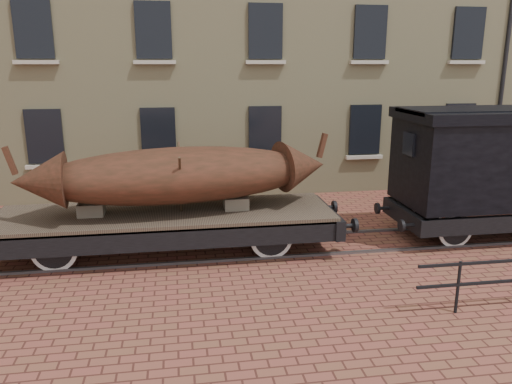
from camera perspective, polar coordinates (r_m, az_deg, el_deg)
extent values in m
plane|color=brown|center=(12.38, 0.43, -6.41)|extent=(90.00, 90.00, 0.00)
cube|color=black|center=(17.02, -23.00, 5.87)|extent=(1.10, 0.12, 1.70)
cube|color=#BAB19D|center=(17.11, -22.73, 2.70)|extent=(1.30, 0.18, 0.12)
cube|color=black|center=(16.53, -11.08, 6.53)|extent=(1.10, 0.12, 1.70)
cube|color=#BAB19D|center=(16.62, -10.93, 3.26)|extent=(1.30, 0.18, 0.12)
cube|color=black|center=(16.77, 1.03, 6.91)|extent=(1.10, 0.12, 1.70)
cube|color=#BAB19D|center=(16.87, 1.05, 3.69)|extent=(1.30, 0.18, 0.12)
cube|color=black|center=(17.72, 12.33, 6.99)|extent=(1.10, 0.12, 1.70)
cube|color=#BAB19D|center=(17.81, 12.24, 3.94)|extent=(1.30, 0.18, 0.12)
cube|color=black|center=(19.26, 22.15, 6.84)|extent=(1.10, 0.12, 1.70)
cube|color=#BAB19D|center=(19.34, 21.98, 4.03)|extent=(1.30, 0.18, 0.12)
cube|color=black|center=(16.90, -24.11, 16.64)|extent=(1.10, 0.12, 1.70)
cube|color=#BAB19D|center=(16.81, -23.82, 13.43)|extent=(1.30, 0.18, 0.12)
cube|color=black|center=(16.40, -11.65, 17.66)|extent=(1.10, 0.12, 1.70)
cube|color=#BAB19D|center=(16.32, -11.49, 14.35)|extent=(1.30, 0.18, 0.12)
cube|color=black|center=(16.65, 1.08, 17.89)|extent=(1.10, 0.12, 1.70)
cube|color=#BAB19D|center=(16.56, 1.10, 14.62)|extent=(1.30, 0.18, 0.12)
cube|color=black|center=(17.60, 12.92, 17.37)|extent=(1.10, 0.12, 1.70)
cube|color=#BAB19D|center=(17.52, 12.81, 14.27)|extent=(1.30, 0.18, 0.12)
cube|color=black|center=(19.16, 23.10, 16.35)|extent=(1.10, 0.12, 1.70)
cube|color=#BAB19D|center=(19.08, 22.91, 13.51)|extent=(1.30, 0.18, 0.12)
cube|color=#59595E|center=(11.71, 1.02, -7.51)|extent=(30.00, 0.08, 0.06)
cube|color=#59595E|center=(13.04, -0.09, -5.17)|extent=(30.00, 0.08, 0.06)
cylinder|color=black|center=(9.87, 22.08, -10.05)|extent=(0.06, 0.06, 1.00)
cube|color=brown|center=(11.92, -10.28, -2.51)|extent=(7.82, 2.29, 0.13)
cube|color=black|center=(10.99, -10.31, -5.37)|extent=(7.82, 0.17, 0.47)
cube|color=black|center=(13.01, -10.16, -2.20)|extent=(7.82, 0.17, 0.47)
cube|color=black|center=(12.51, 7.99, -2.79)|extent=(0.23, 2.40, 0.47)
cylinder|color=black|center=(11.90, 10.42, -3.82)|extent=(0.36, 0.10, 0.10)
cylinder|color=black|center=(11.95, 11.23, -3.77)|extent=(0.08, 0.33, 0.33)
cylinder|color=black|center=(13.31, 8.22, -1.74)|extent=(0.36, 0.10, 0.10)
cylinder|color=black|center=(13.36, 8.94, -1.70)|extent=(0.08, 0.33, 0.33)
cylinder|color=black|center=(12.37, -21.39, -5.01)|extent=(0.10, 1.98, 0.10)
cylinder|color=silver|center=(11.71, -22.10, -6.18)|extent=(1.00, 0.07, 1.00)
cylinder|color=black|center=(11.71, -22.10, -6.18)|extent=(0.82, 0.10, 0.82)
cube|color=black|center=(11.51, -22.36, -5.23)|extent=(0.94, 0.08, 0.10)
cylinder|color=silver|center=(13.04, -20.75, -3.97)|extent=(1.00, 0.07, 1.00)
cylinder|color=black|center=(13.04, -20.75, -3.97)|extent=(0.82, 0.10, 0.82)
cube|color=black|center=(13.08, -20.74, -2.76)|extent=(0.94, 0.08, 0.10)
cylinder|color=black|center=(12.24, 1.14, -4.18)|extent=(0.10, 1.98, 0.10)
cylinder|color=silver|center=(11.57, 1.77, -5.31)|extent=(1.00, 0.07, 1.00)
cylinder|color=black|center=(11.57, 1.77, -5.31)|extent=(0.82, 0.10, 0.82)
cube|color=black|center=(11.37, 1.90, -4.33)|extent=(0.94, 0.08, 0.10)
cylinder|color=silver|center=(12.91, 0.58, -3.16)|extent=(1.00, 0.07, 1.00)
cylinder|color=black|center=(12.91, 0.58, -3.16)|extent=(0.82, 0.10, 0.82)
cube|color=black|center=(12.96, 0.49, -1.94)|extent=(0.94, 0.08, 0.10)
cube|color=black|center=(12.04, -10.19, -4.36)|extent=(4.17, 0.06, 0.06)
cube|color=brown|center=(12.03, -18.30, -1.84)|extent=(0.57, 0.52, 0.29)
cube|color=brown|center=(11.93, -2.30, -1.22)|extent=(0.57, 0.52, 0.29)
ellipsoid|color=#4F2519|center=(11.68, -8.68, 1.92)|extent=(6.62, 2.77, 1.28)
cone|color=#4F2519|center=(11.69, -23.64, 1.14)|extent=(1.25, 1.35, 1.22)
cube|color=#4F2519|center=(11.68, -26.30, 3.23)|extent=(0.27, 0.16, 0.62)
cone|color=#4F2519|center=(12.42, 5.38, 3.04)|extent=(1.25, 1.35, 1.22)
cube|color=#4F2519|center=(12.52, 7.57, 5.29)|extent=(0.27, 0.16, 0.62)
cylinder|color=#413020|center=(11.20, -8.62, 0.71)|extent=(0.06, 1.10, 1.51)
cylinder|color=#413020|center=(12.22, -8.68, 1.86)|extent=(0.06, 1.10, 1.51)
cube|color=black|center=(15.48, 24.29, -0.90)|extent=(5.56, 0.15, 0.42)
cube|color=black|center=(13.28, 16.58, -2.62)|extent=(0.20, 2.22, 0.42)
cylinder|color=black|center=(12.47, 16.29, -3.71)|extent=(0.07, 0.30, 0.30)
cylinder|color=black|center=(13.76, 13.70, -1.83)|extent=(0.07, 0.30, 0.30)
cylinder|color=black|center=(13.80, 20.34, -3.17)|extent=(0.09, 1.76, 0.09)
cylinder|color=silver|center=(13.21, 21.85, -4.09)|extent=(0.89, 0.06, 0.89)
cylinder|color=black|center=(13.21, 21.85, -4.09)|extent=(0.73, 0.09, 0.73)
cylinder|color=silver|center=(14.40, 18.97, -2.33)|extent=(0.89, 0.06, 0.89)
cylinder|color=black|center=(14.40, 18.97, -2.33)|extent=(0.73, 0.09, 0.73)
cube|color=black|center=(14.39, 27.02, 3.20)|extent=(5.56, 2.22, 2.13)
cube|color=black|center=(12.86, 17.09, 5.29)|extent=(0.07, 0.56, 0.56)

